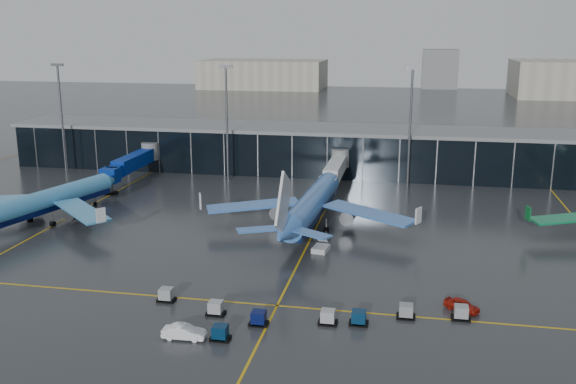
% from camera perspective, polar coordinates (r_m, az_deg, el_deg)
% --- Properties ---
extents(ground, '(600.00, 600.00, 0.00)m').
position_cam_1_polar(ground, '(95.90, -5.00, -5.94)').
color(ground, '#282B2D').
rests_on(ground, ground).
extents(terminal_pier, '(142.00, 17.00, 10.70)m').
position_cam_1_polar(terminal_pier, '(153.08, 1.29, 3.86)').
color(terminal_pier, black).
rests_on(terminal_pier, ground).
extents(jet_bridges, '(94.00, 27.50, 7.20)m').
position_cam_1_polar(jet_bridges, '(145.55, -13.74, 2.56)').
color(jet_bridges, '#595B60').
rests_on(jet_bridges, ground).
extents(flood_masts, '(203.00, 0.50, 25.50)m').
position_cam_1_polar(flood_masts, '(139.26, 2.51, 6.31)').
color(flood_masts, '#595B60').
rests_on(flood_masts, ground).
extents(distant_hangars, '(260.00, 71.00, 22.00)m').
position_cam_1_polar(distant_hangars, '(358.21, 15.09, 9.88)').
color(distant_hangars, '#B2AD99').
rests_on(distant_hangars, ground).
extents(taxi_lines, '(220.00, 120.00, 0.02)m').
position_cam_1_polar(taxi_lines, '(103.63, 1.95, -4.33)').
color(taxi_lines, gold).
rests_on(taxi_lines, ground).
extents(airliner_arkefly, '(43.71, 47.14, 12.16)m').
position_cam_1_polar(airliner_arkefly, '(120.01, -20.66, 0.35)').
color(airliner_arkefly, '#3E92CE').
rests_on(airliner_arkefly, ground).
extents(airliner_klm_near, '(40.16, 45.13, 13.26)m').
position_cam_1_polar(airliner_klm_near, '(108.67, 2.15, 0.19)').
color(airliner_klm_near, '#3D73C9').
rests_on(airliner_klm_near, ground).
extents(baggage_carts, '(38.05, 11.80, 1.70)m').
position_cam_1_polar(baggage_carts, '(76.09, 1.18, -10.83)').
color(baggage_carts, black).
rests_on(baggage_carts, ground).
extents(mobile_airstair, '(2.66, 3.50, 3.45)m').
position_cam_1_polar(mobile_airstair, '(98.59, 2.93, -4.86)').
color(mobile_airstair, silver).
rests_on(mobile_airstair, ground).
extents(service_van_red, '(4.63, 3.91, 1.49)m').
position_cam_1_polar(service_van_red, '(81.25, 15.19, -9.68)').
color(service_van_red, '#A4180C').
rests_on(service_van_red, ground).
extents(service_van_white, '(4.90, 1.91, 1.59)m').
position_cam_1_polar(service_van_white, '(72.87, -9.22, -12.18)').
color(service_van_white, white).
rests_on(service_van_white, ground).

